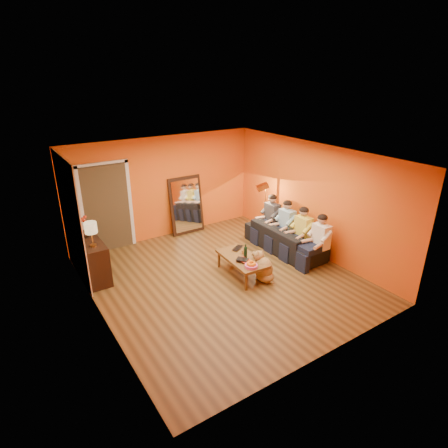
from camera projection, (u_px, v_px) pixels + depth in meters
room_shell at (213, 216)px, 7.65m from camera, size 5.00×5.50×2.60m
white_accent at (71, 220)px, 7.46m from camera, size 0.02×1.90×2.58m
doorway_recess at (105, 207)px, 8.89m from camera, size 1.06×0.30×2.10m
door_jamb_left at (82, 213)px, 8.51m from camera, size 0.08×0.06×2.20m
door_jamb_right at (130, 204)px, 9.09m from camera, size 0.08×0.06×2.20m
door_header at (101, 164)px, 8.39m from camera, size 1.22×0.06×0.08m
mirror_frame at (186, 205)px, 9.88m from camera, size 0.92×0.27×1.51m
mirror_glass at (187, 206)px, 9.85m from camera, size 0.78×0.21×1.35m
sideboard at (92, 259)px, 7.76m from camera, size 0.44×1.18×0.85m
table_lamp at (92, 234)px, 7.27m from camera, size 0.24×0.24×0.51m
sofa at (285, 238)px, 9.02m from camera, size 2.14×0.84×0.63m
coffee_table at (242, 266)px, 7.94m from camera, size 0.69×1.25×0.42m
floor_lamp at (265, 211)px, 9.61m from camera, size 0.37×0.34×1.44m
dog at (264, 266)px, 7.72m from camera, size 0.41×0.59×0.65m
person_far_left at (321, 240)px, 8.20m from camera, size 0.70×0.44×1.22m
person_mid_left at (303, 232)px, 8.62m from camera, size 0.70×0.44×1.22m
person_mid_right at (287, 224)px, 9.05m from camera, size 0.70×0.44×1.22m
person_far_right at (272, 217)px, 9.47m from camera, size 0.70×0.44×1.22m
fruit_bowl at (251, 264)px, 7.43m from camera, size 0.26×0.26×0.16m
wine_bottle at (246, 251)px, 7.79m from camera, size 0.07×0.07×0.31m
tumbler at (243, 252)px, 8.00m from camera, size 0.10×0.10×0.09m
laptop at (239, 249)px, 8.22m from camera, size 0.38×0.34×0.03m
book_lower at (241, 263)px, 7.61m from camera, size 0.25×0.28×0.02m
book_mid at (241, 262)px, 7.62m from camera, size 0.25×0.30×0.02m
book_upper at (241, 261)px, 7.59m from camera, size 0.28×0.29×0.02m
vase at (85, 232)px, 7.76m from camera, size 0.19×0.19×0.20m
flowers at (84, 221)px, 7.66m from camera, size 0.17×0.17×0.48m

